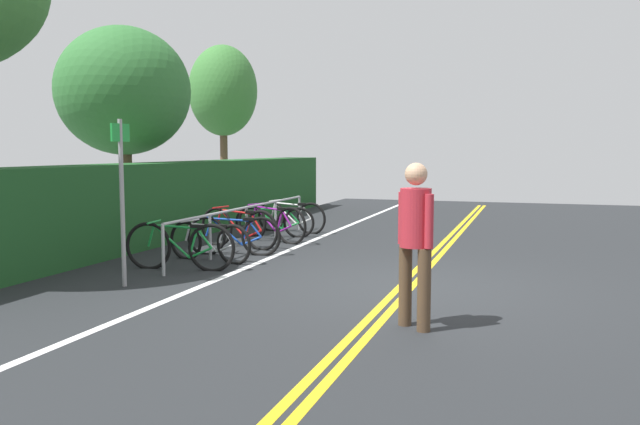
% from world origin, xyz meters
% --- Properties ---
extents(ground_plane, '(29.89, 10.29, 0.05)m').
position_xyz_m(ground_plane, '(0.00, 0.00, -0.03)').
color(ground_plane, '#232628').
extents(centre_line_yellow_inner, '(26.90, 0.10, 0.00)m').
position_xyz_m(centre_line_yellow_inner, '(0.00, -0.08, 0.00)').
color(centre_line_yellow_inner, gold).
rests_on(centre_line_yellow_inner, ground_plane).
extents(centre_line_yellow_outer, '(26.90, 0.10, 0.00)m').
position_xyz_m(centre_line_yellow_outer, '(0.00, 0.08, 0.00)').
color(centre_line_yellow_outer, gold).
rests_on(centre_line_yellow_outer, ground_plane).
extents(bike_lane_stripe_white, '(26.90, 0.12, 0.00)m').
position_xyz_m(bike_lane_stripe_white, '(0.00, 2.66, 0.00)').
color(bike_lane_stripe_white, white).
rests_on(bike_lane_stripe_white, ground_plane).
extents(bike_rack, '(5.90, 0.05, 0.79)m').
position_xyz_m(bike_rack, '(2.54, 3.54, 0.59)').
color(bike_rack, '#9EA0A5').
rests_on(bike_rack, ground_plane).
extents(bicycle_0, '(0.46, 1.79, 0.78)m').
position_xyz_m(bicycle_0, '(0.14, 3.57, 0.37)').
color(bicycle_0, black).
rests_on(bicycle_0, ground_plane).
extents(bicycle_1, '(0.49, 1.67, 0.70)m').
position_xyz_m(bicycle_1, '(0.96, 3.49, 0.33)').
color(bicycle_1, black).
rests_on(bicycle_1, ground_plane).
extents(bicycle_2, '(0.48, 1.69, 0.74)m').
position_xyz_m(bicycle_2, '(1.69, 3.39, 0.34)').
color(bicycle_2, black).
rests_on(bicycle_2, ground_plane).
extents(bicycle_3, '(0.58, 1.81, 0.79)m').
position_xyz_m(bicycle_3, '(2.50, 3.68, 0.37)').
color(bicycle_3, black).
rests_on(bicycle_3, ground_plane).
extents(bicycle_4, '(0.66, 1.72, 0.78)m').
position_xyz_m(bicycle_4, '(3.41, 3.39, 0.37)').
color(bicycle_4, black).
rests_on(bicycle_4, ground_plane).
extents(bicycle_5, '(0.50, 1.69, 0.69)m').
position_xyz_m(bicycle_5, '(4.12, 3.60, 0.32)').
color(bicycle_5, black).
rests_on(bicycle_5, ground_plane).
extents(bicycle_6, '(0.49, 1.75, 0.74)m').
position_xyz_m(bicycle_6, '(4.95, 3.54, 0.35)').
color(bicycle_6, black).
rests_on(bicycle_6, ground_plane).
extents(pedestrian, '(0.33, 0.41, 1.73)m').
position_xyz_m(pedestrian, '(-2.02, -0.46, 1.00)').
color(pedestrian, '#4C3826').
rests_on(pedestrian, ground_plane).
extents(sign_post_near, '(0.36, 0.06, 2.26)m').
position_xyz_m(sign_post_near, '(-1.18, 3.66, 1.36)').
color(sign_post_near, gray).
rests_on(sign_post_near, ground_plane).
extents(hedge_backdrop, '(14.85, 0.96, 1.59)m').
position_xyz_m(hedge_backdrop, '(4.04, 5.63, 0.80)').
color(hedge_backdrop, '#1C4C21').
rests_on(hedge_backdrop, ground_plane).
extents(tree_mid, '(2.82, 2.82, 4.44)m').
position_xyz_m(tree_mid, '(3.32, 6.72, 3.08)').
color(tree_mid, brown).
rests_on(tree_mid, ground_plane).
extents(tree_far_right, '(2.14, 2.14, 5.10)m').
position_xyz_m(tree_far_right, '(10.03, 7.73, 3.66)').
color(tree_far_right, brown).
rests_on(tree_far_right, ground_plane).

